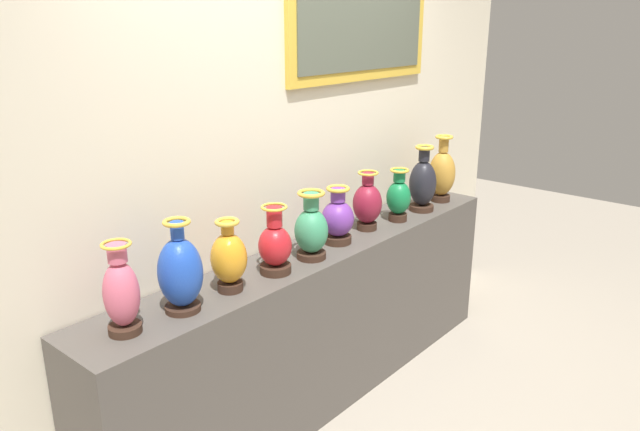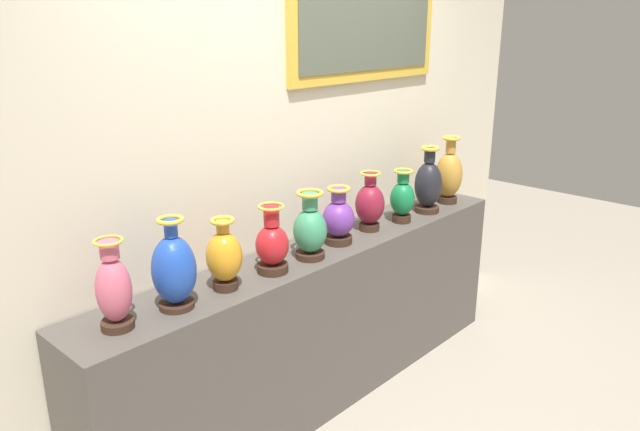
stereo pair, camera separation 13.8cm
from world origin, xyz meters
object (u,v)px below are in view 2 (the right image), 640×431
object	(u,v)px
vase_emerald	(402,198)
vase_ochre	(449,174)
vase_crimson	(272,245)
vase_onyx	(428,184)
vase_rose	(114,289)
vase_burgundy	(370,204)
vase_jade	(310,229)
vase_amber	(224,257)
vase_violet	(338,219)
vase_sapphire	(174,270)

from	to	relation	value
vase_emerald	vase_ochre	bearing A→B (deg)	1.42
vase_crimson	vase_onyx	xyz separation A→B (m)	(1.34, -0.01, 0.04)
vase_rose	vase_burgundy	bearing A→B (deg)	0.23
vase_rose	vase_jade	bearing A→B (deg)	-2.28
vase_onyx	vase_emerald	bearing A→B (deg)	179.93
vase_crimson	vase_jade	world-z (taller)	vase_jade
vase_onyx	vase_ochre	distance (m)	0.27
vase_crimson	vase_rose	bearing A→B (deg)	177.63
vase_amber	vase_violet	size ratio (longest dim) A/B	1.06
vase_emerald	vase_ochre	world-z (taller)	vase_ochre
vase_sapphire	vase_ochre	size ratio (longest dim) A/B	0.91
vase_crimson	vase_ochre	size ratio (longest dim) A/B	0.76
vase_onyx	vase_ochre	world-z (taller)	vase_ochre
vase_burgundy	vase_rose	bearing A→B (deg)	-179.77
vase_crimson	vase_emerald	world-z (taller)	vase_crimson
vase_crimson	vase_sapphire	bearing A→B (deg)	178.30
vase_crimson	vase_emerald	size ratio (longest dim) A/B	1.05
vase_rose	vase_ochre	bearing A→B (deg)	-0.67
vase_crimson	vase_onyx	world-z (taller)	vase_onyx
vase_jade	vase_crimson	bearing A→B (deg)	178.02
vase_burgundy	vase_emerald	size ratio (longest dim) A/B	1.07
vase_rose	vase_ochre	xyz separation A→B (m)	(2.42, -0.03, 0.02)
vase_crimson	vase_ochre	xyz separation A→B (m)	(1.60, 0.01, 0.05)
vase_sapphire	vase_amber	distance (m)	0.26
vase_burgundy	vase_onyx	world-z (taller)	vase_onyx
vase_burgundy	vase_crimson	bearing A→B (deg)	-177.15
vase_rose	vase_amber	world-z (taller)	vase_rose
vase_amber	vase_burgundy	size ratio (longest dim) A/B	0.98
vase_crimson	vase_burgundy	distance (m)	0.81
vase_amber	vase_onyx	bearing A→B (deg)	-0.77
vase_violet	vase_ochre	world-z (taller)	vase_ochre
vase_jade	vase_onyx	world-z (taller)	vase_onyx
vase_ochre	vase_amber	bearing A→B (deg)	179.75
vase_jade	vase_emerald	bearing A→B (deg)	0.05
vase_sapphire	vase_ochre	bearing A→B (deg)	-0.29
vase_jade	vase_violet	size ratio (longest dim) A/B	1.12
vase_jade	vase_violet	distance (m)	0.27
vase_amber	vase_onyx	size ratio (longest dim) A/B	0.80
vase_rose	vase_sapphire	world-z (taller)	vase_sapphire
vase_rose	vase_onyx	bearing A→B (deg)	-1.12
vase_burgundy	vase_emerald	bearing A→B (deg)	-10.75
vase_crimson	vase_jade	bearing A→B (deg)	-1.98
vase_burgundy	vase_emerald	world-z (taller)	vase_burgundy
vase_violet	vase_emerald	distance (m)	0.54
vase_ochre	vase_rose	bearing A→B (deg)	179.33
vase_violet	vase_burgundy	bearing A→B (deg)	1.88
vase_jade	vase_ochre	distance (m)	1.35
vase_rose	vase_sapphire	size ratio (longest dim) A/B	0.93
vase_ochre	vase_crimson	bearing A→B (deg)	-179.81
vase_sapphire	vase_burgundy	size ratio (longest dim) A/B	1.17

